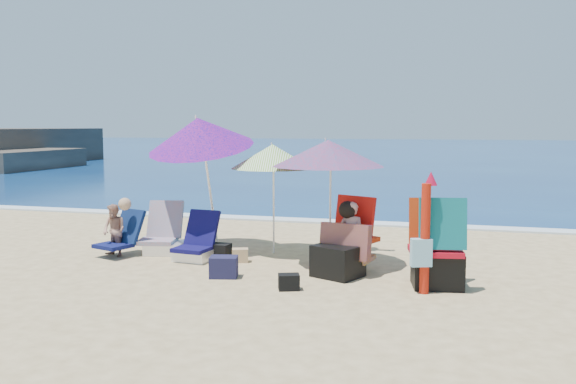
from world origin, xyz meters
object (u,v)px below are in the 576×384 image
(umbrella_blue, at_px, (200,133))
(chair_rainbow, at_px, (164,239))
(chair_navy, at_px, (196,247))
(person_left, at_px, (116,230))
(camp_chair_right, at_px, (437,255))
(furled_umbrella, at_px, (426,227))
(person_center, at_px, (349,239))
(umbrella_turquoise, at_px, (328,153))
(umbrella_striped, at_px, (273,157))
(camp_chair_left, at_px, (342,252))

(umbrella_blue, distance_m, chair_rainbow, 1.84)
(chair_navy, relative_size, person_left, 0.80)
(chair_rainbow, xyz_separation_m, camp_chair_right, (4.37, -1.01, 0.21))
(furled_umbrella, relative_size, person_center, 1.47)
(chair_rainbow, height_order, camp_chair_right, camp_chair_right)
(umbrella_turquoise, relative_size, umbrella_blue, 0.80)
(furled_umbrella, bearing_deg, chair_navy, 164.51)
(umbrella_striped, xyz_separation_m, person_left, (-2.32, -0.91, -1.15))
(umbrella_striped, distance_m, camp_chair_right, 3.24)
(chair_navy, height_order, person_center, person_center)
(camp_chair_left, height_order, person_center, camp_chair_left)
(umbrella_turquoise, bearing_deg, camp_chair_left, -59.87)
(person_left, bearing_deg, camp_chair_right, -6.51)
(camp_chair_right, height_order, person_center, camp_chair_right)
(umbrella_blue, bearing_deg, person_left, -145.21)
(chair_navy, bearing_deg, person_left, -176.05)
(chair_navy, relative_size, camp_chair_right, 0.63)
(camp_chair_right, bearing_deg, person_center, 160.80)
(umbrella_striped, relative_size, camp_chair_left, 1.62)
(umbrella_striped, xyz_separation_m, furled_umbrella, (2.52, -1.79, -0.74))
(umbrella_blue, bearing_deg, umbrella_turquoise, -11.99)
(chair_navy, xyz_separation_m, person_left, (-1.33, -0.09, 0.22))
(umbrella_turquoise, height_order, person_center, umbrella_turquoise)
(umbrella_blue, xyz_separation_m, person_center, (2.65, -0.92, -1.45))
(umbrella_turquoise, height_order, umbrella_striped, umbrella_turquoise)
(umbrella_blue, height_order, person_left, umbrella_blue)
(chair_rainbow, bearing_deg, umbrella_blue, 32.40)
(umbrella_blue, bearing_deg, umbrella_striped, 6.43)
(furled_umbrella, relative_size, person_left, 1.63)
(umbrella_striped, height_order, camp_chair_right, umbrella_striped)
(camp_chair_left, bearing_deg, umbrella_striped, 139.42)
(umbrella_turquoise, xyz_separation_m, camp_chair_left, (0.32, -0.55, -1.34))
(umbrella_striped, distance_m, chair_rainbow, 2.24)
(umbrella_blue, height_order, chair_navy, umbrella_blue)
(furled_umbrella, bearing_deg, camp_chair_left, 151.67)
(camp_chair_right, relative_size, person_left, 1.28)
(chair_navy, distance_m, person_center, 2.47)
(camp_chair_right, bearing_deg, person_left, 173.49)
(chair_navy, distance_m, chair_rainbow, 0.81)
(furled_umbrella, relative_size, camp_chair_left, 1.36)
(umbrella_blue, bearing_deg, furled_umbrella, -23.94)
(umbrella_blue, bearing_deg, camp_chair_right, -19.16)
(umbrella_turquoise, bearing_deg, person_center, -47.66)
(umbrella_striped, height_order, chair_navy, umbrella_striped)
(umbrella_blue, xyz_separation_m, camp_chair_right, (3.86, -1.34, -1.52))
(umbrella_blue, xyz_separation_m, furled_umbrella, (3.73, -1.66, -1.12))
(umbrella_striped, distance_m, chair_navy, 1.88)
(umbrella_striped, bearing_deg, camp_chair_right, -29.13)
(camp_chair_right, bearing_deg, chair_rainbow, 166.98)
(furled_umbrella, bearing_deg, umbrella_turquoise, 141.52)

